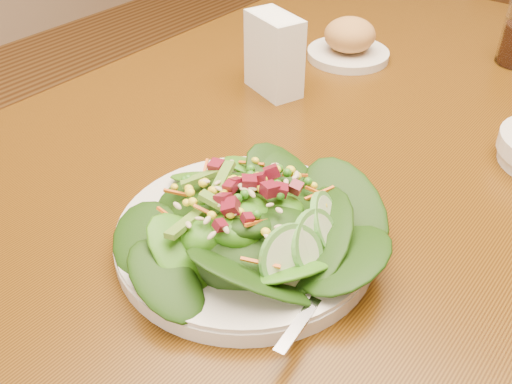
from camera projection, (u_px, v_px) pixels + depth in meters
ground_plane at (316, 376)px, 1.41m from camera, size 5.00×5.00×0.00m
dining_table at (338, 157)px, 1.03m from camera, size 0.90×1.40×0.75m
salad_plate at (252, 226)px, 0.66m from camera, size 0.31×0.31×0.09m
bread_plate at (349, 42)px, 1.11m from camera, size 0.16×0.16×0.08m
napkin_holder at (274, 52)px, 0.97m from camera, size 0.12×0.09×0.14m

